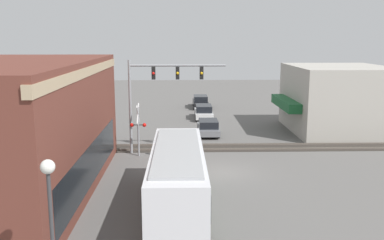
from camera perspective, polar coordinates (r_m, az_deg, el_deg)
ground_plane at (r=27.79m, az=3.99°, el=-6.85°), size 120.00×120.00×0.00m
brick_building at (r=25.16m, az=-23.67°, el=-1.09°), size 17.64×9.32×7.27m
shop_building at (r=41.12m, az=18.76°, el=2.68°), size 9.92×9.50×5.96m
city_bus at (r=21.17m, az=-1.95°, el=-7.57°), size 10.44×2.59×3.20m
traffic_signal_gantry at (r=31.24m, az=-4.47°, el=4.70°), size 0.42×7.06×6.89m
crossing_signal at (r=30.96m, az=-7.19°, el=-0.66°), size 1.41×1.18×3.81m
streetlamp at (r=13.85m, az=-18.23°, el=-13.06°), size 0.44×0.44×4.99m
rail_track_near at (r=33.52m, az=3.01°, el=-3.67°), size 2.60×60.00×0.15m
parked_car_grey at (r=37.76m, az=2.18°, el=-1.04°), size 4.30×1.82×1.36m
parked_car_white at (r=45.30m, az=1.56°, el=1.05°), size 4.66×1.82×1.48m
parked_car_black at (r=52.47m, az=1.14°, el=2.43°), size 4.77×1.82×1.50m
pedestrian_at_crossing at (r=30.86m, az=-4.10°, el=-3.36°), size 0.34×0.34×1.70m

